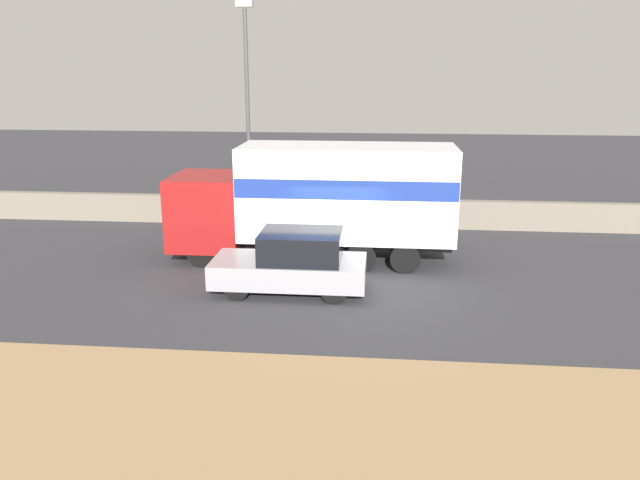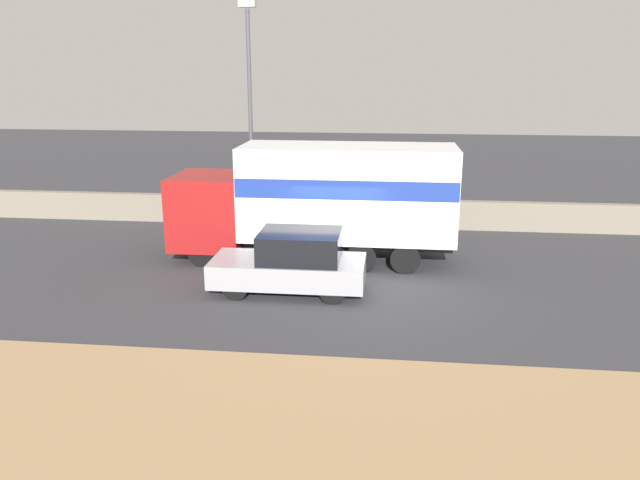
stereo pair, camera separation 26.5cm
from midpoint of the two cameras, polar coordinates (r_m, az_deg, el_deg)
ground_plane at (r=16.49m, az=0.76°, el=-4.43°), size 80.00×80.00×0.00m
dirt_shoulder_foreground at (r=9.95m, az=-2.95°, el=-18.84°), size 60.00×6.48×0.04m
stone_wall_backdrop at (r=22.78m, az=2.17°, el=2.56°), size 60.00×0.35×1.03m
street_lamp at (r=22.05m, az=-7.00°, el=12.31°), size 0.56×0.28×7.74m
box_truck at (r=18.42m, az=-0.28°, el=3.99°), size 8.34×2.41×3.45m
car_hatchback at (r=16.04m, az=-2.94°, el=-2.09°), size 3.94×1.75×1.60m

